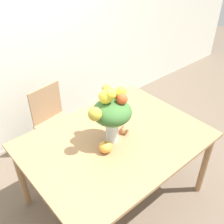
% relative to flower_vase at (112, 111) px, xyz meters
% --- Properties ---
extents(ground_plane, '(12.00, 12.00, 0.00)m').
position_rel_flower_vase_xyz_m(ground_plane, '(0.03, -0.02, -1.06)').
color(ground_plane, brown).
extents(wall_back, '(8.00, 0.06, 2.70)m').
position_rel_flower_vase_xyz_m(wall_back, '(0.03, 1.40, 0.29)').
color(wall_back, silver).
rests_on(wall_back, ground_plane).
extents(dining_table, '(1.54, 1.14, 0.77)m').
position_rel_flower_vase_xyz_m(dining_table, '(0.03, -0.02, -0.37)').
color(dining_table, '#9E754C').
rests_on(dining_table, ground_plane).
extents(flower_vase, '(0.40, 0.32, 0.51)m').
position_rel_flower_vase_xyz_m(flower_vase, '(0.00, 0.00, 0.00)').
color(flower_vase, silver).
rests_on(flower_vase, dining_table).
extents(pumpkin, '(0.11, 0.11, 0.10)m').
position_rel_flower_vase_xyz_m(pumpkin, '(-0.13, -0.08, -0.25)').
color(pumpkin, gold).
rests_on(pumpkin, dining_table).
extents(turkey_figurine, '(0.08, 0.11, 0.07)m').
position_rel_flower_vase_xyz_m(turkey_figurine, '(0.15, 0.00, -0.26)').
color(turkey_figurine, '#A87A4C').
rests_on(turkey_figurine, dining_table).
extents(dining_chair_near_window, '(0.48, 0.48, 0.87)m').
position_rel_flower_vase_xyz_m(dining_chair_near_window, '(-0.05, 0.91, -0.61)').
color(dining_chair_near_window, '#9E7A56').
rests_on(dining_chair_near_window, ground_plane).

